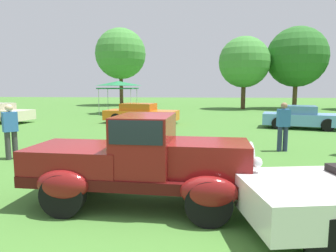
{
  "coord_description": "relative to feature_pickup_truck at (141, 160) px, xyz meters",
  "views": [
    {
      "loc": [
        0.87,
        -5.02,
        2.21
      ],
      "look_at": [
        0.21,
        2.9,
        1.18
      ],
      "focal_mm": 32.29,
      "sensor_mm": 36.0,
      "label": 1
    }
  ],
  "objects": [
    {
      "name": "spectator_near_truck",
      "position": [
        -4.59,
        3.25,
        0.05
      ],
      "size": [
        0.45,
        0.45,
        1.69
      ],
      "color": "#383838",
      "rests_on": "ground_plane"
    },
    {
      "name": "show_car_skyblue",
      "position": [
        6.71,
        11.19,
        -0.26
      ],
      "size": [
        4.22,
        2.69,
        1.22
      ],
      "color": "#669EDB",
      "rests_on": "ground_plane"
    },
    {
      "name": "feature_pickup_truck",
      "position": [
        0.0,
        0.0,
        0.0
      ],
      "size": [
        4.27,
        2.01,
        1.7
      ],
      "color": "#400B0B",
      "rests_on": "ground_plane"
    },
    {
      "name": "show_car_orange",
      "position": [
        -2.25,
        12.82,
        -0.26
      ],
      "size": [
        4.67,
        2.52,
        1.22
      ],
      "color": "orange",
      "rests_on": "ground_plane"
    },
    {
      "name": "treeline_far_left",
      "position": [
        -7.83,
        31.22,
        5.33
      ],
      "size": [
        6.07,
        6.07,
        9.24
      ],
      "color": "#47331E",
      "rests_on": "ground_plane"
    },
    {
      "name": "canopy_tent_left_field",
      "position": [
        -5.28,
        19.56,
        1.56
      ],
      "size": [
        2.9,
        2.9,
        2.71
      ],
      "color": "#B7B7BC",
      "rests_on": "ground_plane"
    },
    {
      "name": "spectator_between_cars",
      "position": [
        4.04,
        5.14,
        0.05
      ],
      "size": [
        0.43,
        0.29,
        1.69
      ],
      "color": "#283351",
      "rests_on": "ground_plane"
    },
    {
      "name": "treeline_mid_left",
      "position": [
        6.02,
        25.83,
        3.81
      ],
      "size": [
        5.07,
        5.07,
        7.22
      ],
      "color": "#47331E",
      "rests_on": "ground_plane"
    },
    {
      "name": "treeline_center",
      "position": [
        11.29,
        26.43,
        4.34
      ],
      "size": [
        5.99,
        5.99,
        8.2
      ],
      "color": "brown",
      "rests_on": "ground_plane"
    },
    {
      "name": "ground_plane",
      "position": [
        0.08,
        -0.4,
        -0.86
      ],
      "size": [
        120.0,
        120.0,
        0.0
      ],
      "primitive_type": "plane",
      "color": "#42752D"
    }
  ]
}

